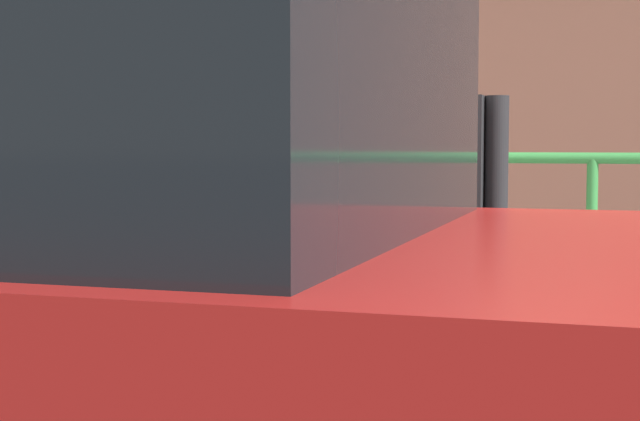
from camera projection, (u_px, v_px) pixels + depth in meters
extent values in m
cube|color=#ADA8A0|center=(345.00, 411.00, 4.50)|extent=(36.00, 2.32, 0.15)
cylinder|color=slate|center=(270.00, 315.00, 3.78)|extent=(0.07, 0.07, 1.01)
cylinder|color=#939699|center=(269.00, 147.00, 3.74)|extent=(0.18, 0.18, 0.32)
sphere|color=silver|center=(269.00, 99.00, 3.72)|extent=(0.18, 0.18, 0.18)
cube|color=black|center=(263.00, 129.00, 3.64)|extent=(0.10, 0.02, 0.07)
cube|color=green|center=(263.00, 163.00, 3.65)|extent=(0.11, 0.02, 0.09)
cylinder|color=slate|center=(455.00, 350.00, 3.68)|extent=(0.15, 0.15, 0.78)
cylinder|color=slate|center=(404.00, 347.00, 3.74)|extent=(0.15, 0.15, 0.78)
cube|color=black|center=(431.00, 173.00, 3.66)|extent=(0.41, 0.23, 0.58)
sphere|color=#936B4C|center=(432.00, 69.00, 3.63)|extent=(0.21, 0.21, 0.21)
cylinder|color=black|center=(496.00, 169.00, 3.59)|extent=(0.09, 0.09, 0.55)
cylinder|color=black|center=(356.00, 134.00, 3.52)|extent=(0.10, 0.50, 0.39)
cube|color=maroon|center=(55.00, 407.00, 2.19)|extent=(3.91, 1.79, 0.84)
cylinder|color=#2D7A38|center=(392.00, 157.00, 5.37)|extent=(24.00, 0.06, 0.06)
cylinder|color=#2D7A38|center=(391.00, 245.00, 5.40)|extent=(24.00, 0.05, 0.05)
cylinder|color=#2D7A38|center=(213.00, 249.00, 5.72)|extent=(0.06, 0.06, 1.11)
cylinder|color=#2D7A38|center=(591.00, 262.00, 5.09)|extent=(0.06, 0.06, 1.11)
cube|color=brown|center=(456.00, 82.00, 7.58)|extent=(32.00, 0.50, 3.64)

